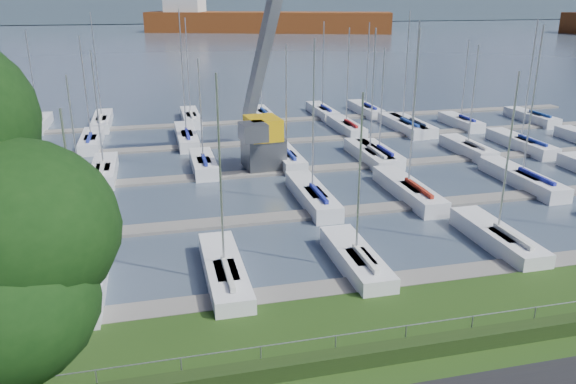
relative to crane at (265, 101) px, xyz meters
name	(u,v)px	position (x,y,z in m)	size (l,w,h in m)	color
water	(162,27)	(-2.05, 231.39, -5.73)	(800.00, 540.00, 0.20)	#424F60
hedge	(362,357)	(-2.05, -29.01, -4.98)	(80.00, 0.70, 0.70)	#203212
fence	(360,332)	(-2.05, -28.61, -4.13)	(0.04, 0.04, 80.00)	gray
foothill	(157,9)	(-2.05, 301.39, 0.67)	(900.00, 80.00, 12.00)	#415260
docks	(248,174)	(-2.05, -2.61, -5.55)	(90.00, 41.60, 0.25)	slate
crane	(265,101)	(0.00, 0.00, 0.00)	(6.05, 13.23, 22.35)	#4F5156
cargo_ship_mid	(257,22)	(34.25, 183.77, -1.76)	(96.92, 49.05, 21.50)	brown
sailboat_fleet	(222,101)	(-3.49, 1.04, -0.02)	(75.34, 49.26, 13.15)	#204FA3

